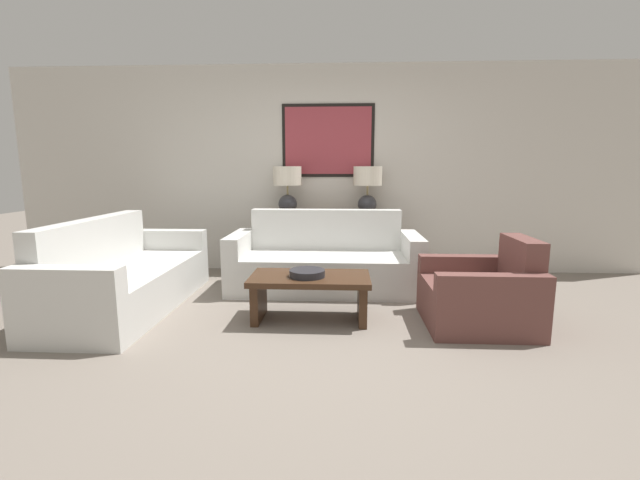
{
  "coord_description": "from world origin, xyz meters",
  "views": [
    {
      "loc": [
        0.19,
        -3.24,
        1.36
      ],
      "look_at": [
        -0.03,
        0.93,
        0.65
      ],
      "focal_mm": 24.0,
      "sensor_mm": 36.0,
      "label": 1
    }
  ],
  "objects_px": {
    "couch_by_back_wall": "(325,263)",
    "decorative_bowl": "(307,273)",
    "table_lamp_left": "(287,185)",
    "table_lamp_right": "(368,186)",
    "coffee_table": "(310,288)",
    "console_table": "(327,245)",
    "couch_by_side": "(125,278)",
    "armchair_near_back_wall": "(482,296)"
  },
  "relations": [
    {
      "from": "couch_by_back_wall",
      "to": "couch_by_side",
      "type": "relative_size",
      "value": 1.0
    },
    {
      "from": "table_lamp_right",
      "to": "decorative_bowl",
      "type": "height_order",
      "value": "table_lamp_right"
    },
    {
      "from": "coffee_table",
      "to": "table_lamp_right",
      "type": "bearing_deg",
      "value": 70.76
    },
    {
      "from": "couch_by_back_wall",
      "to": "coffee_table",
      "type": "relative_size",
      "value": 1.98
    },
    {
      "from": "table_lamp_left",
      "to": "table_lamp_right",
      "type": "relative_size",
      "value": 1.0
    },
    {
      "from": "table_lamp_right",
      "to": "couch_by_side",
      "type": "xyz_separation_m",
      "value": [
        -2.42,
        -1.46,
        -0.85
      ]
    },
    {
      "from": "couch_by_side",
      "to": "armchair_near_back_wall",
      "type": "height_order",
      "value": "couch_by_side"
    },
    {
      "from": "table_lamp_left",
      "to": "coffee_table",
      "type": "bearing_deg",
      "value": -76.41
    },
    {
      "from": "table_lamp_right",
      "to": "couch_by_back_wall",
      "type": "bearing_deg",
      "value": -126.5
    },
    {
      "from": "table_lamp_right",
      "to": "couch_by_side",
      "type": "height_order",
      "value": "table_lamp_right"
    },
    {
      "from": "table_lamp_left",
      "to": "armchair_near_back_wall",
      "type": "distance_m",
      "value": 2.73
    },
    {
      "from": "console_table",
      "to": "decorative_bowl",
      "type": "bearing_deg",
      "value": -93.73
    },
    {
      "from": "console_table",
      "to": "decorative_bowl",
      "type": "distance_m",
      "value": 1.74
    },
    {
      "from": "coffee_table",
      "to": "table_lamp_left",
      "type": "bearing_deg",
      "value": 103.59
    },
    {
      "from": "table_lamp_right",
      "to": "coffee_table",
      "type": "bearing_deg",
      "value": -109.24
    },
    {
      "from": "couch_by_back_wall",
      "to": "armchair_near_back_wall",
      "type": "height_order",
      "value": "couch_by_back_wall"
    },
    {
      "from": "coffee_table",
      "to": "decorative_bowl",
      "type": "bearing_deg",
      "value": -122.26
    },
    {
      "from": "console_table",
      "to": "couch_by_side",
      "type": "relative_size",
      "value": 0.71
    },
    {
      "from": "couch_by_back_wall",
      "to": "coffee_table",
      "type": "xyz_separation_m",
      "value": [
        -0.09,
        -1.02,
        0.0
      ]
    },
    {
      "from": "armchair_near_back_wall",
      "to": "couch_by_side",
      "type": "bearing_deg",
      "value": 174.93
    },
    {
      "from": "table_lamp_left",
      "to": "armchair_near_back_wall",
      "type": "bearing_deg",
      "value": -42.56
    },
    {
      "from": "console_table",
      "to": "table_lamp_right",
      "type": "xyz_separation_m",
      "value": [
        0.5,
        0.0,
        0.76
      ]
    },
    {
      "from": "couch_by_back_wall",
      "to": "decorative_bowl",
      "type": "height_order",
      "value": "couch_by_back_wall"
    },
    {
      "from": "console_table",
      "to": "couch_by_side",
      "type": "xyz_separation_m",
      "value": [
        -1.92,
        -1.46,
        -0.09
      ]
    },
    {
      "from": "table_lamp_left",
      "to": "table_lamp_right",
      "type": "height_order",
      "value": "same"
    },
    {
      "from": "table_lamp_right",
      "to": "couch_by_back_wall",
      "type": "relative_size",
      "value": 0.29
    },
    {
      "from": "table_lamp_left",
      "to": "armchair_near_back_wall",
      "type": "relative_size",
      "value": 0.7
    },
    {
      "from": "table_lamp_right",
      "to": "armchair_near_back_wall",
      "type": "relative_size",
      "value": 0.7
    },
    {
      "from": "console_table",
      "to": "couch_by_back_wall",
      "type": "xyz_separation_m",
      "value": [
        0.0,
        -0.68,
        -0.09
      ]
    },
    {
      "from": "table_lamp_right",
      "to": "couch_by_back_wall",
      "type": "height_order",
      "value": "table_lamp_right"
    },
    {
      "from": "table_lamp_left",
      "to": "coffee_table",
      "type": "distance_m",
      "value": 1.94
    },
    {
      "from": "couch_by_back_wall",
      "to": "coffee_table",
      "type": "bearing_deg",
      "value": -95.1
    },
    {
      "from": "table_lamp_right",
      "to": "couch_by_side",
      "type": "distance_m",
      "value": 2.95
    },
    {
      "from": "couch_by_back_wall",
      "to": "couch_by_side",
      "type": "bearing_deg",
      "value": -157.97
    },
    {
      "from": "console_table",
      "to": "couch_by_back_wall",
      "type": "distance_m",
      "value": 0.68
    },
    {
      "from": "decorative_bowl",
      "to": "couch_by_side",
      "type": "bearing_deg",
      "value": 171.18
    },
    {
      "from": "decorative_bowl",
      "to": "armchair_near_back_wall",
      "type": "relative_size",
      "value": 0.36
    },
    {
      "from": "decorative_bowl",
      "to": "armchair_near_back_wall",
      "type": "height_order",
      "value": "armchair_near_back_wall"
    },
    {
      "from": "couch_by_side",
      "to": "console_table",
      "type": "bearing_deg",
      "value": 37.18
    },
    {
      "from": "console_table",
      "to": "table_lamp_right",
      "type": "height_order",
      "value": "table_lamp_right"
    },
    {
      "from": "couch_by_side",
      "to": "coffee_table",
      "type": "relative_size",
      "value": 1.98
    },
    {
      "from": "couch_by_back_wall",
      "to": "coffee_table",
      "type": "distance_m",
      "value": 1.03
    }
  ]
}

